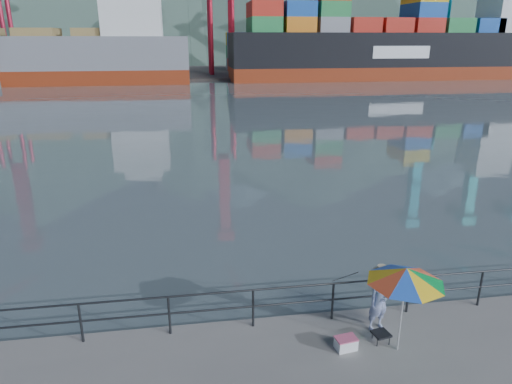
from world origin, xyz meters
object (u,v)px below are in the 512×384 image
Objects in this scene: fisherman at (379,300)px; beach_umbrella at (406,275)px; cooler_bag at (346,344)px; container_ship at (399,43)px; bulk_carrier at (50,55)px.

beach_umbrella is at bearing -98.43° from fisherman.
fisherman is at bearing 23.86° from cooler_bag.
fisherman is 3.38× the size of cooler_bag.
container_ship is at bearing 55.86° from cooler_bag.
fisherman is at bearing -115.31° from container_ship.
bulk_carrier is at bearing 100.47° from cooler_bag.
cooler_bag is at bearing 170.72° from beach_umbrella.
cooler_bag is 74.22m from bulk_carrier.
bulk_carrier reaches higher than fisherman.
fisherman is 0.03× the size of container_ship.
cooler_bag is 79.47m from container_ship.
beach_umbrella is 4.48× the size of cooler_bag.
beach_umbrella is (0.16, -0.82, 1.11)m from fisherman.
beach_umbrella is 79.04m from container_ship.
cooler_bag is 0.01× the size of container_ship.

